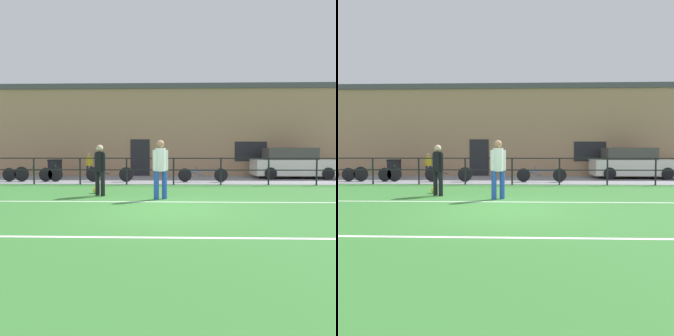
{
  "view_description": "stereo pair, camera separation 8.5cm",
  "coord_description": "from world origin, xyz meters",
  "views": [
    {
      "loc": [
        0.18,
        -8.32,
        1.44
      ],
      "look_at": [
        -0.15,
        2.92,
        0.87
      ],
      "focal_mm": 36.2,
      "sensor_mm": 36.0,
      "label": 1
    },
    {
      "loc": [
        0.26,
        -8.32,
        1.44
      ],
      "look_at": [
        -0.15,
        2.92,
        0.87
      ],
      "focal_mm": 36.2,
      "sensor_mm": 36.0,
      "label": 2
    }
  ],
  "objects": [
    {
      "name": "bicycle_parked_4",
      "position": [
        1.32,
        7.2,
        0.35
      ],
      "size": [
        2.28,
        0.04,
        0.72
      ],
      "color": "black",
      "rests_on": "pavement_strip"
    },
    {
      "name": "spectator_child",
      "position": [
        -4.55,
        9.6,
        0.76
      ],
      "size": [
        0.36,
        0.23,
        1.3
      ],
      "rotation": [
        0.0,
        0.0,
        3.14
      ],
      "color": "#232D4C",
      "rests_on": "pavement_strip"
    },
    {
      "name": "trash_bin_0",
      "position": [
        -6.28,
        9.24,
        0.51
      ],
      "size": [
        0.62,
        0.53,
        0.97
      ],
      "color": "black",
      "rests_on": "pavement_strip"
    },
    {
      "name": "player_goalkeeper",
      "position": [
        -2.31,
        2.41,
        0.93
      ],
      "size": [
        0.39,
        0.29,
        1.63
      ],
      "rotation": [
        0.0,
        0.0,
        2.56
      ],
      "color": "black",
      "rests_on": "ground"
    },
    {
      "name": "clubhouse_facade",
      "position": [
        0.0,
        12.2,
        2.64
      ],
      "size": [
        28.0,
        2.56,
        5.27
      ],
      "color": "tan",
      "rests_on": "ground"
    },
    {
      "name": "player_striker",
      "position": [
        -0.34,
        1.72,
        1.0
      ],
      "size": [
        0.45,
        0.31,
        1.76
      ],
      "rotation": [
        0.0,
        0.0,
        0.41
      ],
      "color": "blue",
      "rests_on": "ground"
    },
    {
      "name": "bicycle_parked_1",
      "position": [
        -2.97,
        7.2,
        0.37
      ],
      "size": [
        2.2,
        0.04,
        0.76
      ],
      "color": "black",
      "rests_on": "pavement_strip"
    },
    {
      "name": "soccer_ball_match",
      "position": [
        -2.6,
        3.04,
        0.12
      ],
      "size": [
        0.24,
        0.24,
        0.24
      ],
      "primitive_type": "sphere",
      "color": "#E5E04C",
      "rests_on": "ground"
    },
    {
      "name": "field_line_touchline",
      "position": [
        0.0,
        1.16,
        0.0
      ],
      "size": [
        36.0,
        0.11,
        0.0
      ],
      "primitive_type": "cube",
      "color": "white",
      "rests_on": "ground"
    },
    {
      "name": "pavement_strip",
      "position": [
        0.0,
        8.5,
        0.01
      ],
      "size": [
        48.0,
        5.0,
        0.02
      ],
      "primitive_type": "cube",
      "color": "gray",
      "rests_on": "ground"
    },
    {
      "name": "field_line_hash",
      "position": [
        0.0,
        -2.78,
        0.0
      ],
      "size": [
        36.0,
        0.11,
        0.0
      ],
      "primitive_type": "cube",
      "color": "white",
      "rests_on": "ground"
    },
    {
      "name": "ground",
      "position": [
        0.0,
        0.0,
        -0.02
      ],
      "size": [
        60.0,
        44.0,
        0.04
      ],
      "primitive_type": "cube",
      "color": "#387A33"
    },
    {
      "name": "bicycle_parked_0",
      "position": [
        -6.83,
        7.2,
        0.35
      ],
      "size": [
        2.35,
        0.04,
        0.73
      ],
      "color": "black",
      "rests_on": "pavement_strip"
    },
    {
      "name": "perimeter_fence",
      "position": [
        0.0,
        6.0,
        0.75
      ],
      "size": [
        36.07,
        0.07,
        1.15
      ],
      "color": "black",
      "rests_on": "ground"
    },
    {
      "name": "bicycle_parked_3",
      "position": [
        -6.31,
        7.2,
        0.38
      ],
      "size": [
        2.27,
        0.04,
        0.77
      ],
      "color": "black",
      "rests_on": "pavement_strip"
    },
    {
      "name": "parked_car_red",
      "position": [
        6.15,
        9.49,
        0.77
      ],
      "size": [
        4.16,
        1.94,
        1.58
      ],
      "color": "silver",
      "rests_on": "pavement_strip"
    }
  ]
}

